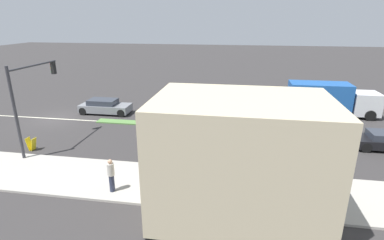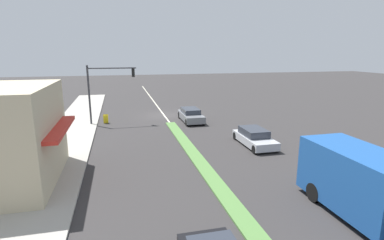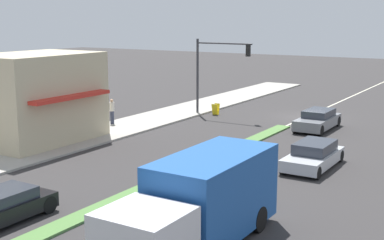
{
  "view_description": "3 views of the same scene",
  "coord_description": "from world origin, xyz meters",
  "px_view_note": "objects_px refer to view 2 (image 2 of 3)",
  "views": [
    {
      "loc": [
        22.26,
        15.72,
        8.19
      ],
      "look_at": [
        1.93,
        12.34,
        1.21
      ],
      "focal_mm": 28.0,
      "sensor_mm": 36.0,
      "label": 1
    },
    {
      "loc": [
        4.79,
        32.58,
        6.92
      ],
      "look_at": [
        -0.92,
        9.33,
        1.46
      ],
      "focal_mm": 28.0,
      "sensor_mm": 36.0,
      "label": 2
    },
    {
      "loc": [
        -13.3,
        37.39,
        7.29
      ],
      "look_at": [
        1.4,
        13.59,
        1.9
      ],
      "focal_mm": 50.0,
      "sensor_mm": 36.0,
      "label": 3
    }
  ],
  "objects_px": {
    "pedestrian": "(44,135)",
    "suv_grey": "(191,115)",
    "delivery_truck": "(373,190)",
    "warning_aframe_sign": "(106,119)",
    "sedan_silver": "(254,137)",
    "traffic_signal_main": "(104,84)"
  },
  "relations": [
    {
      "from": "traffic_signal_main",
      "to": "sedan_silver",
      "type": "distance_m",
      "value": 15.15
    },
    {
      "from": "pedestrian",
      "to": "delivery_truck",
      "type": "height_order",
      "value": "delivery_truck"
    },
    {
      "from": "pedestrian",
      "to": "sedan_silver",
      "type": "bearing_deg",
      "value": 169.48
    },
    {
      "from": "traffic_signal_main",
      "to": "suv_grey",
      "type": "bearing_deg",
      "value": 174.43
    },
    {
      "from": "warning_aframe_sign",
      "to": "delivery_truck",
      "type": "xyz_separation_m",
      "value": [
        -11.2,
        21.09,
        1.04
      ]
    },
    {
      "from": "delivery_truck",
      "to": "sedan_silver",
      "type": "bearing_deg",
      "value": -90.0
    },
    {
      "from": "traffic_signal_main",
      "to": "sedan_silver",
      "type": "xyz_separation_m",
      "value": [
        -11.12,
        9.73,
        -3.3
      ]
    },
    {
      "from": "traffic_signal_main",
      "to": "suv_grey",
      "type": "relative_size",
      "value": 1.24
    },
    {
      "from": "sedan_silver",
      "to": "suv_grey",
      "type": "distance_m",
      "value": 9.35
    },
    {
      "from": "pedestrian",
      "to": "warning_aframe_sign",
      "type": "bearing_deg",
      "value": -118.6
    },
    {
      "from": "pedestrian",
      "to": "suv_grey",
      "type": "height_order",
      "value": "pedestrian"
    },
    {
      "from": "pedestrian",
      "to": "delivery_truck",
      "type": "distance_m",
      "value": 20.5
    },
    {
      "from": "delivery_truck",
      "to": "traffic_signal_main",
      "type": "bearing_deg",
      "value": -61.7
    },
    {
      "from": "traffic_signal_main",
      "to": "warning_aframe_sign",
      "type": "relative_size",
      "value": 6.69
    },
    {
      "from": "warning_aframe_sign",
      "to": "sedan_silver",
      "type": "relative_size",
      "value": 0.19
    },
    {
      "from": "warning_aframe_sign",
      "to": "traffic_signal_main",
      "type": "bearing_deg",
      "value": 99.6
    },
    {
      "from": "pedestrian",
      "to": "suv_grey",
      "type": "relative_size",
      "value": 0.38
    },
    {
      "from": "delivery_truck",
      "to": "suv_grey",
      "type": "xyz_separation_m",
      "value": [
        2.8,
        -19.84,
        -0.83
      ]
    },
    {
      "from": "delivery_truck",
      "to": "sedan_silver",
      "type": "distance_m",
      "value": 10.96
    },
    {
      "from": "sedan_silver",
      "to": "warning_aframe_sign",
      "type": "bearing_deg",
      "value": -42.24
    },
    {
      "from": "delivery_truck",
      "to": "pedestrian",
      "type": "bearing_deg",
      "value": -42.12
    },
    {
      "from": "traffic_signal_main",
      "to": "suv_grey",
      "type": "xyz_separation_m",
      "value": [
        -8.32,
        0.81,
        -3.26
      ]
    }
  ]
}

